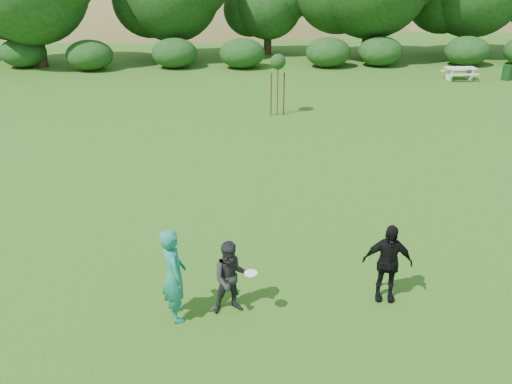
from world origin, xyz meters
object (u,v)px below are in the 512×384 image
at_px(player_black, 387,263).
at_px(sapling, 278,63).
at_px(trash_can_near, 507,73).
at_px(player_teal, 174,275).
at_px(player_grey, 231,278).
at_px(picnic_table, 460,71).

bearing_deg(player_black, sapling, 103.70).
height_order(trash_can_near, sapling, sapling).
bearing_deg(sapling, trash_can_near, 23.90).
bearing_deg(sapling, player_teal, -104.36).
height_order(player_teal, sapling, sapling).
bearing_deg(player_grey, player_black, -3.38).
xyz_separation_m(trash_can_near, picnic_table, (-2.89, 0.23, 0.07)).
relative_size(player_grey, picnic_table, 0.91).
distance_m(player_teal, player_grey, 1.16).
relative_size(player_grey, sapling, 0.57).
distance_m(player_grey, player_black, 3.30).
xyz_separation_m(player_teal, picnic_table, (15.76, 21.38, -0.50)).
xyz_separation_m(player_black, sapling, (-0.71, 14.24, 1.53)).
bearing_deg(trash_can_near, player_grey, -129.75).
relative_size(player_teal, sapling, 0.71).
bearing_deg(picnic_table, player_teal, -126.38).
xyz_separation_m(trash_can_near, sapling, (-14.93, -6.62, 1.97)).
height_order(player_black, trash_can_near, player_black).
xyz_separation_m(player_teal, player_black, (4.43, 0.30, -0.12)).
bearing_deg(player_grey, sapling, 72.96).
height_order(player_teal, player_black, player_teal).
bearing_deg(player_teal, trash_can_near, -57.39).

